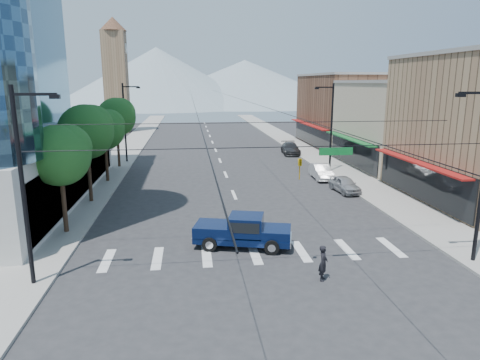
{
  "coord_description": "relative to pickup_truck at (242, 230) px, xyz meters",
  "views": [
    {
      "loc": [
        -3.56,
        -19.98,
        9.09
      ],
      "look_at": [
        -0.41,
        6.4,
        3.0
      ],
      "focal_mm": 32.0,
      "sensor_mm": 36.0,
      "label": 1
    }
  ],
  "objects": [
    {
      "name": "ground",
      "position": [
        0.74,
        -2.6,
        -0.96
      ],
      "size": [
        160.0,
        160.0,
        0.0
      ],
      "primitive_type": "plane",
      "color": "#28282B",
      "rests_on": "ground"
    },
    {
      "name": "sidewalk_left",
      "position": [
        -11.26,
        37.4,
        -0.89
      ],
      "size": [
        4.0,
        120.0,
        0.15
      ],
      "primitive_type": "cube",
      "color": "gray",
      "rests_on": "ground"
    },
    {
      "name": "sidewalk_right",
      "position": [
        12.74,
        37.4,
        -0.89
      ],
      "size": [
        4.0,
        120.0,
        0.15
      ],
      "primitive_type": "cube",
      "color": "gray",
      "rests_on": "ground"
    },
    {
      "name": "shop_mid",
      "position": [
        20.74,
        21.4,
        3.54
      ],
      "size": [
        12.0,
        14.0,
        9.0
      ],
      "primitive_type": "cube",
      "color": "tan",
      "rests_on": "ground"
    },
    {
      "name": "shop_far",
      "position": [
        20.74,
        37.4,
        4.04
      ],
      "size": [
        12.0,
        18.0,
        10.0
      ],
      "primitive_type": "cube",
      "color": "brown",
      "rests_on": "ground"
    },
    {
      "name": "clock_tower",
      "position": [
        -15.76,
        59.4,
        9.68
      ],
      "size": [
        4.8,
        4.8,
        20.4
      ],
      "color": "#8C6B4C",
      "rests_on": "ground"
    },
    {
      "name": "mountain_left",
      "position": [
        -14.26,
        147.4,
        10.04
      ],
      "size": [
        80.0,
        80.0,
        22.0
      ],
      "primitive_type": "cone",
      "color": "gray",
      "rests_on": "ground"
    },
    {
      "name": "mountain_right",
      "position": [
        20.74,
        157.4,
        8.04
      ],
      "size": [
        90.0,
        90.0,
        18.0
      ],
      "primitive_type": "cone",
      "color": "gray",
      "rests_on": "ground"
    },
    {
      "name": "tree_near",
      "position": [
        -10.33,
        3.5,
        4.03
      ],
      "size": [
        3.65,
        3.64,
        6.71
      ],
      "color": "black",
      "rests_on": "ground"
    },
    {
      "name": "tree_midnear",
      "position": [
        -10.33,
        10.5,
        4.63
      ],
      "size": [
        4.09,
        4.09,
        7.52
      ],
      "color": "black",
      "rests_on": "ground"
    },
    {
      "name": "tree_midfar",
      "position": [
        -10.33,
        17.5,
        4.03
      ],
      "size": [
        3.65,
        3.64,
        6.71
      ],
      "color": "black",
      "rests_on": "ground"
    },
    {
      "name": "tree_far",
      "position": [
        -10.33,
        24.5,
        4.63
      ],
      "size": [
        4.09,
        4.09,
        7.52
      ],
      "color": "black",
      "rests_on": "ground"
    },
    {
      "name": "signal_rig",
      "position": [
        0.93,
        -3.6,
        3.68
      ],
      "size": [
        21.8,
        0.2,
        9.0
      ],
      "color": "black",
      "rests_on": "ground"
    },
    {
      "name": "lamp_pole_nw",
      "position": [
        -9.93,
        27.4,
        3.98
      ],
      "size": [
        2.0,
        0.25,
        9.0
      ],
      "color": "black",
      "rests_on": "ground"
    },
    {
      "name": "lamp_pole_ne",
      "position": [
        11.4,
        19.4,
        3.98
      ],
      "size": [
        2.0,
        0.25,
        9.0
      ],
      "color": "black",
      "rests_on": "ground"
    },
    {
      "name": "pickup_truck",
      "position": [
        0.0,
        0.0,
        0.0
      ],
      "size": [
        5.76,
        3.22,
        1.85
      ],
      "rotation": [
        0.0,
        0.0,
        -0.25
      ],
      "color": "#07143A",
      "rests_on": "ground"
    },
    {
      "name": "pedestrian",
      "position": [
        3.24,
        -4.6,
        -0.11
      ],
      "size": [
        0.63,
        0.74,
        1.71
      ],
      "primitive_type": "imported",
      "rotation": [
        0.0,
        0.0,
        1.14
      ],
      "color": "black",
      "rests_on": "ground"
    },
    {
      "name": "parked_car_near",
      "position": [
        10.14,
        11.21,
        -0.3
      ],
      "size": [
        1.88,
        4.02,
        1.33
      ],
      "primitive_type": "imported",
      "rotation": [
        0.0,
        0.0,
        0.08
      ],
      "color": "#9FA0A4",
      "rests_on": "ground"
    },
    {
      "name": "parked_car_mid",
      "position": [
        9.68,
        16.37,
        -0.25
      ],
      "size": [
        1.66,
        4.36,
        1.42
      ],
      "primitive_type": "imported",
      "rotation": [
        0.0,
        0.0,
        -0.04
      ],
      "color": "silver",
      "rests_on": "ground"
    },
    {
      "name": "parked_car_far",
      "position": [
        10.14,
        30.89,
        -0.23
      ],
      "size": [
        2.49,
        5.24,
        1.47
      ],
      "primitive_type": "imported",
      "rotation": [
        0.0,
        0.0,
        -0.08
      ],
      "color": "#2E2E31",
      "rests_on": "ground"
    }
  ]
}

